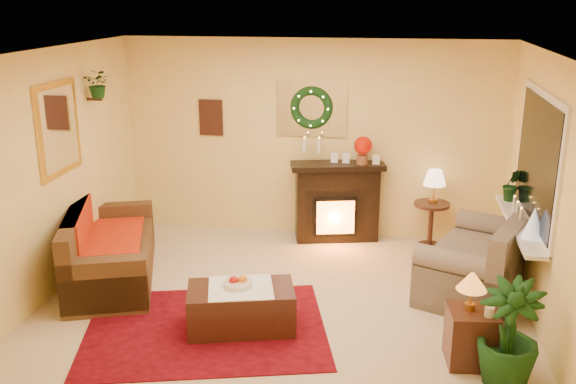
% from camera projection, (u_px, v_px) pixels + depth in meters
% --- Properties ---
extents(floor, '(5.00, 5.00, 0.00)m').
position_uv_depth(floor, '(283.00, 307.00, 6.68)').
color(floor, beige).
rests_on(floor, ground).
extents(ceiling, '(5.00, 5.00, 0.00)m').
position_uv_depth(ceiling, '(282.00, 53.00, 5.92)').
color(ceiling, white).
rests_on(ceiling, ground).
extents(wall_back, '(5.00, 5.00, 0.00)m').
position_uv_depth(wall_back, '(311.00, 139.00, 8.42)').
color(wall_back, '#EFD88C').
rests_on(wall_back, ground).
extents(wall_front, '(5.00, 5.00, 0.00)m').
position_uv_depth(wall_front, '(223.00, 286.00, 4.18)').
color(wall_front, '#EFD88C').
rests_on(wall_front, ground).
extents(wall_left, '(4.50, 4.50, 0.00)m').
position_uv_depth(wall_left, '(47.00, 177.00, 6.69)').
color(wall_left, '#EFD88C').
rests_on(wall_left, ground).
extents(wall_right, '(4.50, 4.50, 0.00)m').
position_uv_depth(wall_right, '(549.00, 201.00, 5.91)').
color(wall_right, '#EFD88C').
rests_on(wall_right, ground).
extents(area_rug, '(2.66, 2.25, 0.01)m').
position_uv_depth(area_rug, '(206.00, 328.00, 6.25)').
color(area_rug, '#401006').
rests_on(area_rug, floor).
extents(sofa, '(1.46, 2.15, 0.85)m').
position_uv_depth(sofa, '(111.00, 243.00, 7.25)').
color(sofa, brown).
rests_on(sofa, floor).
extents(red_throw, '(0.74, 1.20, 0.02)m').
position_uv_depth(red_throw, '(109.00, 236.00, 7.39)').
color(red_throw, '#C5401C').
rests_on(red_throw, sofa).
extents(fireplace, '(1.11, 0.57, 0.98)m').
position_uv_depth(fireplace, '(337.00, 200.00, 8.39)').
color(fireplace, black).
rests_on(fireplace, floor).
extents(poinsettia, '(0.23, 0.23, 0.23)m').
position_uv_depth(poinsettia, '(363.00, 145.00, 8.07)').
color(poinsettia, '#BE1300').
rests_on(poinsettia, fireplace).
extents(mantel_candle_a, '(0.06, 0.06, 0.19)m').
position_uv_depth(mantel_candle_a, '(305.00, 145.00, 8.26)').
color(mantel_candle_a, silver).
rests_on(mantel_candle_a, fireplace).
extents(mantel_candle_b, '(0.06, 0.06, 0.19)m').
position_uv_depth(mantel_candle_b, '(319.00, 146.00, 8.23)').
color(mantel_candle_b, white).
rests_on(mantel_candle_b, fireplace).
extents(mantel_mirror, '(0.92, 0.02, 0.72)m').
position_uv_depth(mantel_mirror, '(312.00, 109.00, 8.28)').
color(mantel_mirror, white).
rests_on(mantel_mirror, wall_back).
extents(wreath, '(0.55, 0.11, 0.55)m').
position_uv_depth(wreath, '(311.00, 108.00, 8.24)').
color(wreath, '#194719').
rests_on(wreath, wall_back).
extents(wall_art, '(0.32, 0.03, 0.48)m').
position_uv_depth(wall_art, '(211.00, 117.00, 8.54)').
color(wall_art, '#381E11').
rests_on(wall_art, wall_back).
extents(gold_mirror, '(0.03, 0.84, 1.00)m').
position_uv_depth(gold_mirror, '(58.00, 129.00, 6.84)').
color(gold_mirror, gold).
rests_on(gold_mirror, wall_left).
extents(hanging_plant, '(0.33, 0.28, 0.36)m').
position_uv_depth(hanging_plant, '(100.00, 98.00, 7.46)').
color(hanging_plant, '#194719').
rests_on(hanging_plant, wall_left).
extents(loveseat, '(1.47, 1.81, 0.91)m').
position_uv_depth(loveseat, '(479.00, 254.00, 6.95)').
color(loveseat, '#9E9179').
rests_on(loveseat, floor).
extents(window_frame, '(0.03, 1.86, 1.36)m').
position_uv_depth(window_frame, '(538.00, 160.00, 6.36)').
color(window_frame, white).
rests_on(window_frame, wall_right).
extents(window_glass, '(0.02, 1.70, 1.22)m').
position_uv_depth(window_glass, '(536.00, 160.00, 6.36)').
color(window_glass, black).
rests_on(window_glass, wall_right).
extents(window_sill, '(0.22, 1.86, 0.04)m').
position_uv_depth(window_sill, '(520.00, 223.00, 6.58)').
color(window_sill, white).
rests_on(window_sill, wall_right).
extents(mini_tree, '(0.20, 0.20, 0.31)m').
position_uv_depth(mini_tree, '(534.00, 223.00, 6.09)').
color(mini_tree, white).
rests_on(mini_tree, window_sill).
extents(sill_plant, '(0.27, 0.22, 0.49)m').
position_uv_depth(sill_plant, '(512.00, 184.00, 7.18)').
color(sill_plant, '#12330E').
rests_on(sill_plant, window_sill).
extents(side_table_round, '(0.59, 0.59, 0.59)m').
position_uv_depth(side_table_round, '(431.00, 223.00, 8.20)').
color(side_table_round, '#452A11').
rests_on(side_table_round, floor).
extents(lamp_cream, '(0.28, 0.28, 0.44)m').
position_uv_depth(lamp_cream, '(435.00, 181.00, 8.04)').
color(lamp_cream, beige).
rests_on(lamp_cream, side_table_round).
extents(end_table_square, '(0.45, 0.45, 0.50)m').
position_uv_depth(end_table_square, '(471.00, 334.00, 5.61)').
color(end_table_square, '#372614').
rests_on(end_table_square, floor).
extents(lamp_tiffany, '(0.26, 0.26, 0.39)m').
position_uv_depth(lamp_tiffany, '(472.00, 284.00, 5.49)').
color(lamp_tiffany, orange).
rests_on(lamp_tiffany, end_table_square).
extents(coffee_table, '(1.13, 0.80, 0.43)m').
position_uv_depth(coffee_table, '(241.00, 309.00, 6.20)').
color(coffee_table, '#552512').
rests_on(coffee_table, floor).
extents(fruit_bowl, '(0.28, 0.28, 0.06)m').
position_uv_depth(fruit_bowl, '(238.00, 285.00, 6.16)').
color(fruit_bowl, beige).
rests_on(fruit_bowl, coffee_table).
extents(floor_palm, '(2.02, 2.02, 2.74)m').
position_uv_depth(floor_palm, '(508.00, 334.00, 5.26)').
color(floor_palm, '#236424').
rests_on(floor_palm, floor).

